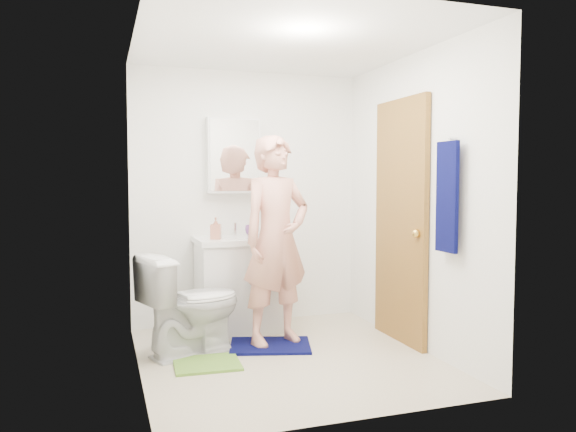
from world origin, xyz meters
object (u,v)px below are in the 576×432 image
at_px(vanity_cabinet, 240,286).
at_px(towel, 447,197).
at_px(soap_dispenser, 216,228).
at_px(toothbrush_cup, 252,230).
at_px(toilet, 192,304).
at_px(man, 276,240).
at_px(medicine_cabinet, 233,156).

distance_m(vanity_cabinet, towel, 2.08).
xyz_separation_m(vanity_cabinet, soap_dispenser, (-0.23, -0.09, 0.55)).
distance_m(towel, toothbrush_cup, 1.94).
bearing_deg(toilet, man, -107.74).
bearing_deg(towel, toothbrush_cup, 122.85).
bearing_deg(medicine_cabinet, toilet, -123.14).
relative_size(soap_dispenser, man, 0.11).
height_order(medicine_cabinet, towel, medicine_cabinet).
xyz_separation_m(vanity_cabinet, toilet, (-0.53, -0.58, 0.00)).
height_order(toilet, toothbrush_cup, toothbrush_cup).
relative_size(towel, soap_dispenser, 4.11).
bearing_deg(towel, soap_dispenser, 135.36).
bearing_deg(toothbrush_cup, man, -87.49).
bearing_deg(man, towel, -59.41).
distance_m(vanity_cabinet, toothbrush_cup, 0.53).
xyz_separation_m(soap_dispenser, toothbrush_cup, (0.38, 0.20, -0.05)).
bearing_deg(toilet, toothbrush_cup, -63.74).
xyz_separation_m(toothbrush_cup, man, (0.03, -0.67, -0.02)).
relative_size(soap_dispenser, toothbrush_cup, 1.54).
distance_m(medicine_cabinet, towel, 2.11).
relative_size(toilet, toothbrush_cup, 6.34).
relative_size(vanity_cabinet, towel, 1.00).
height_order(toilet, man, man).
relative_size(towel, toilet, 1.00).
distance_m(medicine_cabinet, man, 1.08).
distance_m(vanity_cabinet, medicine_cabinet, 1.22).
distance_m(towel, toilet, 2.11).
bearing_deg(soap_dispenser, man, -48.88).
distance_m(toilet, soap_dispenser, 0.79).
bearing_deg(toothbrush_cup, medicine_cabinet, 143.12).
relative_size(towel, man, 0.47).
bearing_deg(medicine_cabinet, towel, -55.39).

